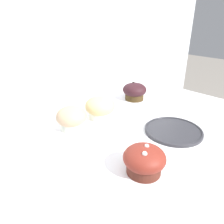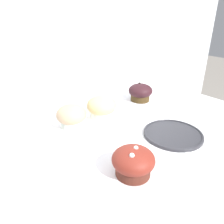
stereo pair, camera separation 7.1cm
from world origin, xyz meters
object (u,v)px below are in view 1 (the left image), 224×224
at_px(muffin_front_left, 100,107).
at_px(serving_plate, 173,130).
at_px(muffin_back_left, 144,160).
at_px(muffin_back_right, 72,118).
at_px(muffin_front_center, 134,91).

xyz_separation_m(muffin_front_left, serving_plate, (0.09, -0.24, -0.04)).
bearing_deg(muffin_back_left, muffin_back_right, 88.35).
height_order(muffin_front_center, muffin_back_right, same).
bearing_deg(muffin_back_left, muffin_front_center, 41.39).
xyz_separation_m(muffin_front_center, muffin_front_left, (-0.22, -0.02, 0.00)).
distance_m(muffin_back_left, serving_plate, 0.23).
relative_size(muffin_front_center, muffin_front_left, 0.95).
xyz_separation_m(muffin_back_left, muffin_front_left, (0.13, 0.28, 0.01)).
bearing_deg(muffin_back_left, serving_plate, 11.29).
bearing_deg(muffin_back_right, muffin_front_left, -4.51).
relative_size(muffin_back_left, muffin_front_left, 0.95).
bearing_deg(muffin_front_left, muffin_back_left, -113.88).
height_order(muffin_front_left, serving_plate, muffin_front_left).
xyz_separation_m(muffin_front_center, muffin_back_left, (-0.35, -0.31, -0.00)).
bearing_deg(serving_plate, muffin_front_center, 63.80).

